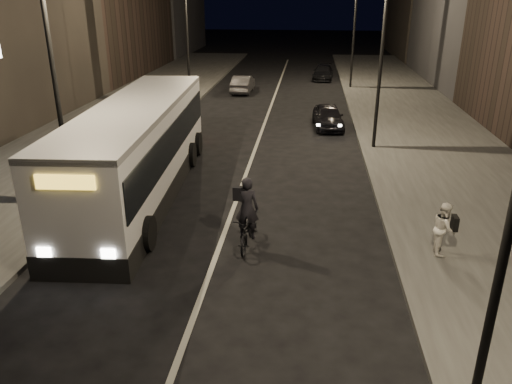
% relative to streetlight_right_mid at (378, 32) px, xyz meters
% --- Properties ---
extents(ground, '(180.00, 180.00, 0.00)m').
position_rel_streetlight_right_mid_xyz_m(ground, '(-5.33, -12.00, -5.36)').
color(ground, black).
rests_on(ground, ground).
extents(sidewalk_right, '(7.00, 70.00, 0.16)m').
position_rel_streetlight_right_mid_xyz_m(sidewalk_right, '(3.17, 2.00, -5.28)').
color(sidewalk_right, '#353532').
rests_on(sidewalk_right, ground).
extents(sidewalk_left, '(7.00, 70.00, 0.16)m').
position_rel_streetlight_right_mid_xyz_m(sidewalk_left, '(-13.83, 2.00, -5.28)').
color(sidewalk_left, '#353532').
rests_on(sidewalk_left, ground).
extents(streetlight_right_mid, '(1.20, 0.44, 8.12)m').
position_rel_streetlight_right_mid_xyz_m(streetlight_right_mid, '(0.00, 0.00, 0.00)').
color(streetlight_right_mid, black).
rests_on(streetlight_right_mid, sidewalk_right).
extents(streetlight_right_far, '(1.20, 0.44, 8.12)m').
position_rel_streetlight_right_mid_xyz_m(streetlight_right_far, '(0.00, 16.00, 0.00)').
color(streetlight_right_far, black).
rests_on(streetlight_right_far, sidewalk_right).
extents(streetlight_left_near, '(1.20, 0.44, 8.12)m').
position_rel_streetlight_right_mid_xyz_m(streetlight_left_near, '(-10.66, -8.00, 0.00)').
color(streetlight_left_near, black).
rests_on(streetlight_left_near, sidewalk_left).
extents(streetlight_left_far, '(1.20, 0.44, 8.12)m').
position_rel_streetlight_right_mid_xyz_m(streetlight_left_far, '(-10.66, 10.00, 0.00)').
color(streetlight_left_far, black).
rests_on(streetlight_left_far, sidewalk_left).
extents(city_bus, '(3.48, 12.59, 3.36)m').
position_rel_streetlight_right_mid_xyz_m(city_bus, '(-8.93, -6.45, -3.53)').
color(city_bus, silver).
rests_on(city_bus, ground).
extents(cyclist_on_bicycle, '(0.77, 1.98, 2.25)m').
position_rel_streetlight_right_mid_xyz_m(cyclist_on_bicycle, '(-4.50, -10.27, -4.61)').
color(cyclist_on_bicycle, black).
rests_on(cyclist_on_bicycle, ground).
extents(pedestrian_woman, '(0.64, 0.78, 1.52)m').
position_rel_streetlight_right_mid_xyz_m(pedestrian_woman, '(1.00, -10.32, -4.44)').
color(pedestrian_woman, silver).
rests_on(pedestrian_woman, sidewalk_right).
extents(car_near, '(1.85, 3.85, 1.27)m').
position_rel_streetlight_right_mid_xyz_m(car_near, '(-1.79, 3.92, -4.73)').
color(car_near, black).
rests_on(car_near, ground).
extents(car_mid, '(1.40, 3.84, 1.26)m').
position_rel_streetlight_right_mid_xyz_m(car_mid, '(-7.78, 13.69, -4.73)').
color(car_mid, '#343336').
rests_on(car_mid, ground).
extents(car_far, '(1.93, 4.12, 1.16)m').
position_rel_streetlight_right_mid_xyz_m(car_far, '(-1.75, 20.26, -4.78)').
color(car_far, black).
rests_on(car_far, ground).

